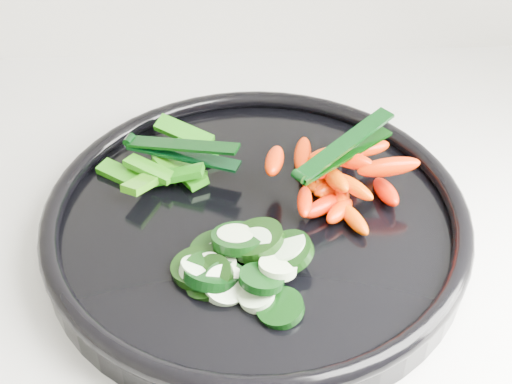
{
  "coord_description": "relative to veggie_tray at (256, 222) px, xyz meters",
  "views": [
    {
      "loc": [
        -0.52,
        1.21,
        1.38
      ],
      "look_at": [
        -0.5,
        1.67,
        0.99
      ],
      "focal_mm": 50.0,
      "sensor_mm": 36.0,
      "label": 1
    }
  ],
  "objects": [
    {
      "name": "pepper_pile",
      "position": [
        -0.08,
        0.07,
        0.01
      ],
      "size": [
        0.12,
        0.12,
        0.03
      ],
      "color": "#0E750B",
      "rests_on": "veggie_tray"
    },
    {
      "name": "carrot_pile",
      "position": [
        0.08,
        0.03,
        0.02
      ],
      "size": [
        0.14,
        0.14,
        0.05
      ],
      "color": "#F04100",
      "rests_on": "veggie_tray"
    },
    {
      "name": "cucumber_pile",
      "position": [
        -0.02,
        -0.06,
        0.01
      ],
      "size": [
        0.13,
        0.12,
        0.04
      ],
      "color": "black",
      "rests_on": "veggie_tray"
    },
    {
      "name": "tong_pepper",
      "position": [
        -0.07,
        0.07,
        0.03
      ],
      "size": [
        0.11,
        0.06,
        0.02
      ],
      "color": "black",
      "rests_on": "pepper_pile"
    },
    {
      "name": "tong_carrot",
      "position": [
        0.08,
        0.03,
        0.05
      ],
      "size": [
        0.1,
        0.08,
        0.02
      ],
      "color": "black",
      "rests_on": "carrot_pile"
    },
    {
      "name": "veggie_tray",
      "position": [
        0.0,
        0.0,
        0.0
      ],
      "size": [
        0.47,
        0.47,
        0.04
      ],
      "color": "black",
      "rests_on": "counter"
    }
  ]
}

